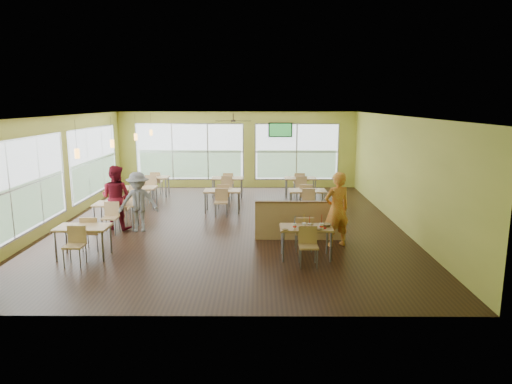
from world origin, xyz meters
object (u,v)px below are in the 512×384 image
half_wall_divider (300,220)px  man_plaid (337,209)px  main_table (306,232)px  food_basket (326,225)px

half_wall_divider → man_plaid: man_plaid is taller
half_wall_divider → main_table: bearing=-90.0°
man_plaid → main_table: bearing=26.2°
half_wall_divider → food_basket: bearing=-72.1°
main_table → food_basket: size_ratio=5.91×
main_table → man_plaid: man_plaid is taller
food_basket → main_table: bearing=-174.8°
man_plaid → food_basket: size_ratio=7.38×
main_table → half_wall_divider: bearing=90.0°
half_wall_divider → man_plaid: size_ratio=1.26×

